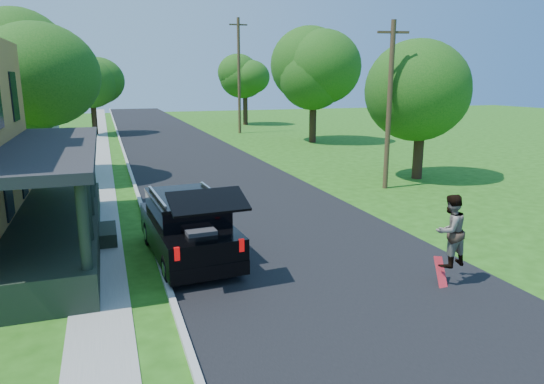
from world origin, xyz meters
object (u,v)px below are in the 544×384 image
object	(u,v)px
black_suv	(188,227)
skateboarder	(450,231)
tree_right_near	(422,87)
utility_pole_near	(389,104)

from	to	relation	value
black_suv	skateboarder	distance (m)	6.93
black_suv	skateboarder	size ratio (longest dim) A/B	2.91
tree_right_near	utility_pole_near	size ratio (longest dim) A/B	0.96
black_suv	tree_right_near	bearing A→B (deg)	27.00
skateboarder	utility_pole_near	bearing A→B (deg)	-124.70
black_suv	tree_right_near	size ratio (longest dim) A/B	0.73
skateboarder	tree_right_near	size ratio (longest dim) A/B	0.25
black_suv	tree_right_near	world-z (taller)	tree_right_near
black_suv	utility_pole_near	xyz separation A→B (m)	(10.20, 6.09, 2.96)
tree_right_near	black_suv	bearing A→B (deg)	-149.60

